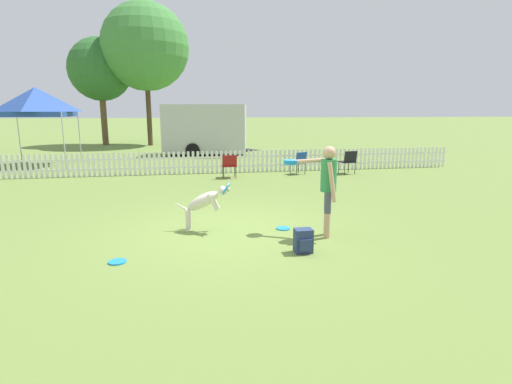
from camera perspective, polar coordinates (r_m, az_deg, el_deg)
ground_plane at (r=7.55m, az=-3.48°, el=-5.70°), size 240.00×240.00×0.00m
handler_person at (r=7.17m, az=9.91°, el=1.67°), size 0.88×0.90×1.63m
leaping_dog at (r=7.51m, az=-7.30°, el=-1.23°), size 1.11×0.53×0.95m
frisbee_near_handler at (r=7.72m, az=3.91°, el=-5.20°), size 0.26×0.26×0.02m
frisbee_near_dog at (r=6.42m, az=-19.19°, el=-9.39°), size 0.26×0.26×0.02m
backpack_on_grass at (r=6.47m, az=6.78°, el=-6.96°), size 0.28×0.25×0.39m
picket_fence at (r=14.52m, az=-6.95°, el=4.25°), size 19.08×0.04×0.80m
folding_chair_blue_left at (r=14.24m, az=6.20°, el=4.42°), size 0.58×0.59×0.80m
folding_chair_center at (r=13.41m, az=-3.82°, el=3.98°), size 0.49×0.51×0.79m
folding_chair_green_right at (r=14.62m, az=13.07°, el=4.45°), size 0.57×0.58×0.83m
canopy_tent_main at (r=18.57m, az=-28.89°, el=11.19°), size 2.50×2.50×3.15m
equipment_trailer at (r=20.55m, az=-7.20°, el=8.96°), size 4.98×2.85×2.52m
tree_left_grove at (r=28.28m, az=-21.36°, el=15.97°), size 3.95×3.95×6.77m
tree_right_grove at (r=27.26m, az=-15.52°, el=19.35°), size 5.38×5.38×8.81m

